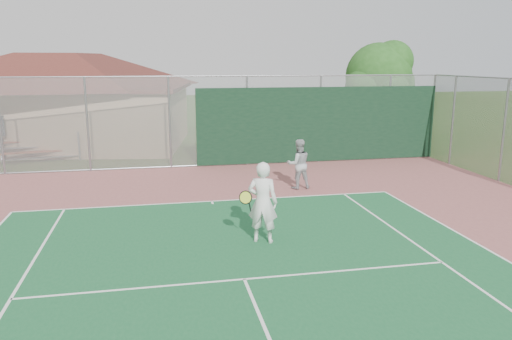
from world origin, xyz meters
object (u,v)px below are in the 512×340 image
(clubhouse, at_px, (63,91))
(player_grey_back, at_px, (298,165))
(tree, at_px, (380,78))
(player_white_front, at_px, (262,203))
(bleachers, at_px, (40,144))

(clubhouse, distance_m, player_grey_back, 13.80)
(tree, height_order, player_white_front, tree)
(tree, relative_size, player_white_front, 2.69)
(tree, height_order, player_grey_back, tree)
(clubhouse, bearing_deg, player_grey_back, -40.88)
(clubhouse, relative_size, player_grey_back, 8.32)
(bleachers, bearing_deg, tree, -12.53)
(clubhouse, height_order, player_white_front, clubhouse)
(clubhouse, bearing_deg, player_white_front, -57.07)
(clubhouse, relative_size, bleachers, 3.88)
(player_white_front, bearing_deg, player_grey_back, -91.85)
(bleachers, bearing_deg, player_white_front, -69.50)
(tree, distance_m, player_grey_back, 9.23)
(player_white_front, relative_size, player_grey_back, 1.16)
(tree, distance_m, player_white_front, 14.03)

